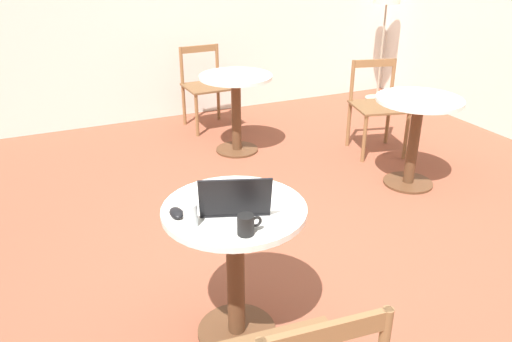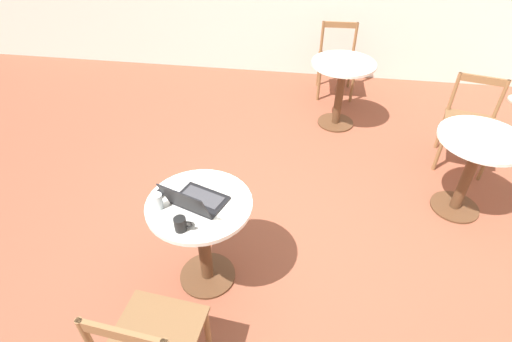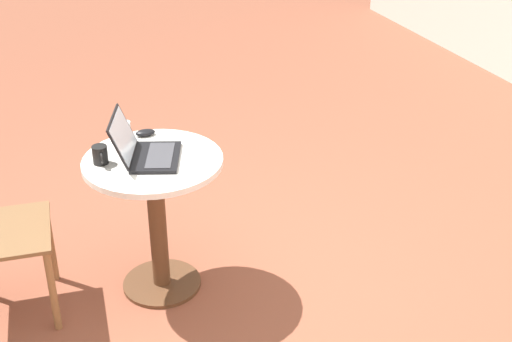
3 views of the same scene
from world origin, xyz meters
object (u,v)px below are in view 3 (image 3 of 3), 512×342
mouse (145,133)px  cafe_table_near (156,197)px  mug (100,155)px  laptop (145,150)px  drinking_glass (125,132)px

mouse → cafe_table_near: bearing=-6.1°
cafe_table_near → mug: bearing=-99.8°
laptop → cafe_table_near: bearing=72.2°
laptop → mouse: 0.26m
mug → drinking_glass: size_ratio=1.03×
mug → drinking_glass: drinking_glass is taller
cafe_table_near → mug: mug is taller
mouse → drinking_glass: bearing=-73.2°
mug → laptop: bearing=81.4°
laptop → mouse: bearing=167.3°
laptop → mug: (-0.03, -0.21, -0.00)m
laptop → drinking_glass: (-0.22, -0.05, 0.01)m
cafe_table_near → laptop: bearing=-107.8°
mouse → drinking_glass: (0.03, -0.11, 0.04)m
drinking_glass → cafe_table_near: bearing=19.0°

